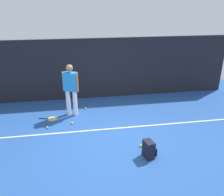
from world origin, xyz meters
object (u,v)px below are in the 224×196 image
tennis_racket (52,119)px  backpack (149,149)px  tennis_ball_by_fence (141,146)px  tennis_player (71,87)px  tennis_ball_far_left (47,128)px  tennis_ball_mid_court (86,108)px  tennis_ball_near_player (72,123)px

tennis_racket → backpack: bearing=-31.0°
tennis_racket → tennis_ball_by_fence: tennis_ball_by_fence is taller
tennis_racket → tennis_player: bearing=33.6°
tennis_player → tennis_ball_by_fence: size_ratio=25.76×
tennis_ball_far_left → tennis_ball_by_fence: bearing=-28.9°
tennis_racket → tennis_ball_far_left: bearing=-85.4°
tennis_ball_mid_court → tennis_ball_far_left: bearing=-135.9°
tennis_player → tennis_ball_by_fence: (1.73, -2.20, -0.93)m
tennis_player → tennis_racket: (-0.66, -0.24, -0.95)m
tennis_ball_near_player → tennis_ball_far_left: size_ratio=1.00×
tennis_ball_by_fence → tennis_racket: bearing=140.5°
backpack → tennis_ball_by_fence: (-0.07, 0.45, -0.18)m
tennis_ball_far_left → tennis_player: bearing=48.1°
tennis_ball_by_fence → tennis_ball_far_left: size_ratio=1.00×
tennis_ball_near_player → tennis_ball_mid_court: (0.48, 1.01, 0.00)m
tennis_ball_by_fence → tennis_ball_far_left: same height
tennis_ball_by_fence → tennis_ball_far_left: bearing=151.1°
tennis_racket → tennis_ball_mid_court: size_ratio=9.65×
tennis_ball_near_player → tennis_ball_by_fence: 2.32m
tennis_racket → tennis_ball_by_fence: (2.38, -1.96, 0.02)m
tennis_racket → tennis_ball_far_left: 0.60m
tennis_player → tennis_ball_by_fence: tennis_player is taller
tennis_racket → tennis_ball_mid_court: tennis_ball_mid_court is taller
tennis_ball_near_player → tennis_ball_mid_court: 1.12m
backpack → tennis_ball_by_fence: backpack is taller
tennis_player → tennis_ball_near_player: 1.15m
tennis_player → tennis_ball_far_left: 1.46m
backpack → tennis_racket: bearing=33.9°
tennis_ball_mid_court → tennis_racket: bearing=-152.8°
tennis_player → tennis_ball_mid_court: size_ratio=25.76×
tennis_racket → backpack: 3.44m
tennis_player → tennis_racket: 1.18m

